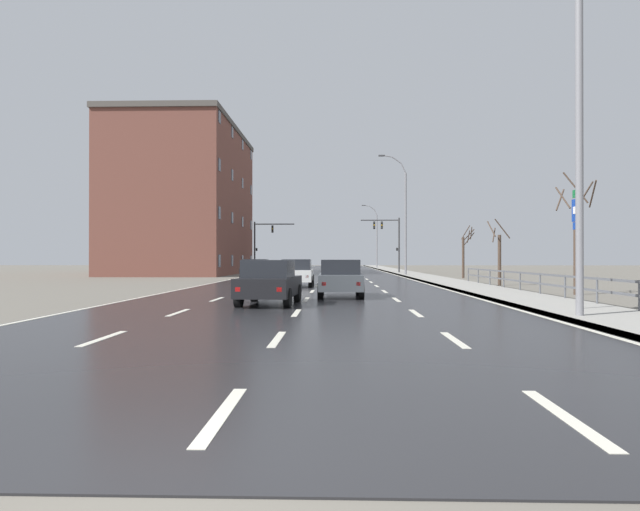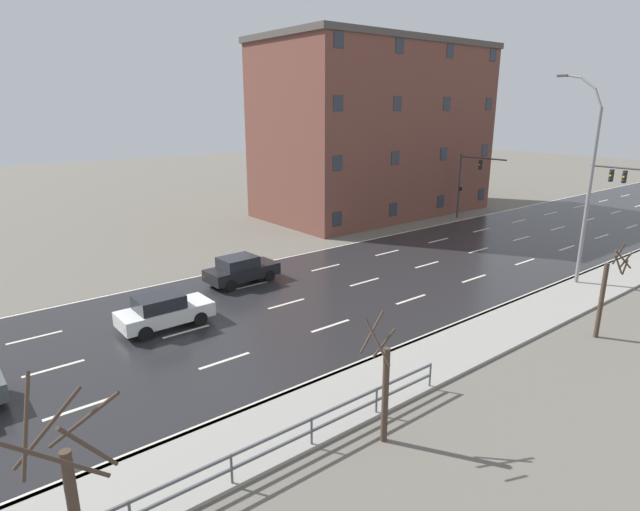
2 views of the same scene
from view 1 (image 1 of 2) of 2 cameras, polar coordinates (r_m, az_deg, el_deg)
ground_plane at (r=51.85m, az=0.37°, el=-2.15°), size 160.00×160.00×0.12m
road_asphalt_strip at (r=63.84m, az=0.62°, el=-1.73°), size 14.00×120.00×0.03m
sidewalk_right at (r=64.24m, az=8.16°, el=-1.68°), size 3.00×120.00×0.12m
guardrail at (r=24.62m, az=22.32°, el=-2.41°), size 0.07×29.01×1.00m
street_lamp_foreground at (r=16.81m, az=24.10°, el=13.02°), size 2.72×0.24×11.26m
street_lamp_midground at (r=53.24m, az=8.45°, el=3.91°), size 2.61×0.24×11.30m
street_lamp_distant at (r=90.62m, az=5.64°, el=1.84°), size 2.50×0.24×10.17m
highway_sign at (r=18.61m, az=24.49°, el=2.09°), size 0.09×0.68×3.73m
traffic_signal_right at (r=61.29m, az=7.05°, el=2.00°), size 4.20×0.36×5.99m
traffic_signal_left at (r=62.99m, az=-5.88°, el=1.62°), size 4.49×0.36×5.67m
car_distant at (r=38.50m, az=-6.46°, el=-1.51°), size 1.98×4.17×1.57m
car_far_right at (r=32.36m, az=-2.32°, el=-1.74°), size 1.86×4.11×1.57m
car_mid_centre at (r=23.56m, az=2.06°, el=-2.28°), size 1.86×4.11×1.57m
car_far_left at (r=19.80m, az=-5.11°, el=-2.67°), size 2.02×4.20×1.57m
brick_building at (r=60.79m, az=-13.46°, el=5.35°), size 11.27×21.10×15.14m
bare_tree_near at (r=27.70m, az=24.35°, el=1.64°), size 1.78×1.93×5.45m
bare_tree_mid at (r=35.45m, az=17.59°, el=-0.06°), size 1.16×1.13×3.97m
bare_tree_far at (r=47.70m, az=14.34°, el=0.25°), size 1.01×1.79×4.35m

